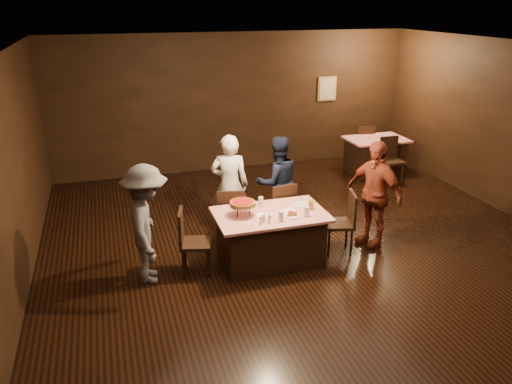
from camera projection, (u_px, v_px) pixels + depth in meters
room at (335, 125)px, 6.35m from camera, size 10.00×10.04×3.02m
main_table at (270, 237)px, 7.28m from camera, size 1.60×1.00×0.77m
back_table at (375, 155)px, 11.12m from camera, size 1.30×0.90×0.77m
chair_far_left at (231, 215)px, 7.81m from camera, size 0.49×0.49×0.95m
chair_far_right at (279, 209)px, 8.03m from camera, size 0.47×0.47×0.95m
chair_end_left at (195, 242)px, 6.95m from camera, size 0.51×0.51×0.95m
chair_end_right at (339, 223)px, 7.55m from camera, size 0.51×0.51×0.95m
chair_back_near at (392, 160)px, 10.46m from camera, size 0.42×0.42×0.95m
chair_back_far at (362, 144)px, 11.62m from camera, size 0.47×0.47×0.95m
diner_white_jacket at (230, 185)px, 8.05m from camera, size 0.70×0.56×1.67m
diner_navy_hoodie at (277, 182)px, 8.31m from camera, size 0.80×0.65×1.57m
diner_grey_knit at (147, 225)px, 6.65m from camera, size 0.70×1.12×1.66m
diner_red_shirt at (374, 193)px, 7.67m from camera, size 0.76×1.07×1.68m
pizza_stand at (242, 203)px, 7.01m from camera, size 0.38×0.38×0.22m
plate_with_slice at (291, 214)px, 7.04m from camera, size 0.25×0.25×0.06m
plate_empty at (302, 205)px, 7.43m from camera, size 0.25×0.25×0.01m
glass_front_left at (281, 217)px, 6.87m from camera, size 0.08×0.08×0.14m
glass_front_right at (306, 212)px, 7.02m from camera, size 0.08×0.08×0.14m
glass_amber at (311, 205)px, 7.24m from camera, size 0.08×0.08×0.14m
glass_back at (261, 202)px, 7.37m from camera, size 0.08×0.08×0.14m
condiments at (265, 219)px, 6.83m from camera, size 0.17×0.10×0.09m
napkin_center at (290, 211)px, 7.23m from camera, size 0.19×0.19×0.01m
napkin_left at (261, 216)px, 7.06m from camera, size 0.21×0.21×0.01m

